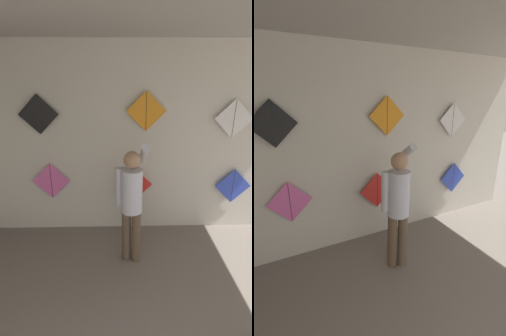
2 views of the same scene
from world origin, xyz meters
The scene contains 8 objects.
back_panel centered at (0.00, 4.23, 1.40)m, with size 5.52×0.06×2.80m, color beige.
shopkeeper centered at (-0.13, 3.42, 0.92)m, with size 0.40×0.52×1.64m.
kite_0 centered at (-1.31, 4.14, 0.85)m, with size 0.55×0.01×0.55m.
kite_1 centered at (-0.06, 4.14, 0.78)m, with size 0.55×0.01×0.55m.
kite_2 centered at (1.46, 4.14, 0.74)m, with size 0.55×0.01×0.55m.
kite_3 centered at (-1.38, 4.14, 1.84)m, with size 0.55×0.01×0.55m.
kite_4 centered at (0.09, 4.14, 1.88)m, with size 0.55×0.01×0.55m.
kite_5 centered at (1.33, 4.14, 1.77)m, with size 0.55×0.01×0.55m.
Camera 1 is at (-0.27, 0.52, 2.44)m, focal length 28.00 mm.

